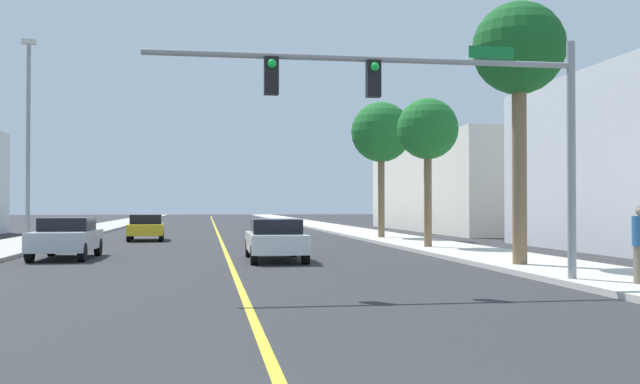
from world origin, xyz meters
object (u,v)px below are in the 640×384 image
at_px(palm_near, 519,54).
at_px(car_yellow, 146,227).
at_px(street_lamp, 28,133).
at_px(palm_far, 381,133).
at_px(car_silver, 66,237).
at_px(palm_mid, 428,131).
at_px(car_white, 275,239).
at_px(traffic_signal_mast, 441,103).

height_order(palm_near, car_yellow, palm_near).
distance_m(street_lamp, palm_far, 18.10).
bearing_deg(palm_near, car_silver, 155.59).
distance_m(car_silver, car_yellow, 12.91).
relative_size(palm_mid, palm_far, 0.85).
bearing_deg(car_white, traffic_signal_mast, -69.95).
xyz_separation_m(street_lamp, car_silver, (2.27, -4.15, -4.06)).
xyz_separation_m(palm_near, car_silver, (-14.00, 6.35, -5.62)).
relative_size(street_lamp, car_yellow, 2.07).
xyz_separation_m(street_lamp, palm_far, (16.50, 7.38, 0.98)).
height_order(palm_far, car_white, palm_far).
distance_m(car_silver, car_white, 7.45).
bearing_deg(palm_far, traffic_signal_mast, -100.40).
height_order(street_lamp, car_silver, street_lamp).
height_order(street_lamp, palm_near, street_lamp).
bearing_deg(car_silver, car_white, 165.97).
distance_m(traffic_signal_mast, car_yellow, 25.01).
distance_m(street_lamp, palm_mid, 16.36).
relative_size(traffic_signal_mast, palm_mid, 1.62).
xyz_separation_m(traffic_signal_mast, palm_near, (3.80, 4.11, 2.14)).
distance_m(traffic_signal_mast, palm_far, 22.41).
distance_m(street_lamp, car_yellow, 10.36).
distance_m(street_lamp, car_white, 11.98).
xyz_separation_m(car_white, car_yellow, (-5.49, 14.76, -0.00)).
bearing_deg(car_white, car_yellow, 110.95).
relative_size(traffic_signal_mast, car_white, 2.21).
bearing_deg(palm_mid, palm_far, 88.63).
xyz_separation_m(traffic_signal_mast, street_lamp, (-12.47, 14.61, 0.57)).
xyz_separation_m(palm_mid, car_yellow, (-12.32, 10.21, -4.28)).
bearing_deg(car_silver, street_lamp, -60.05).
bearing_deg(palm_mid, traffic_signal_mast, -106.32).
xyz_separation_m(traffic_signal_mast, palm_mid, (3.82, 13.05, 0.77)).
distance_m(traffic_signal_mast, street_lamp, 19.21).
height_order(palm_mid, car_white, palm_mid).
distance_m(street_lamp, palm_near, 19.42).
distance_m(traffic_signal_mast, palm_near, 5.99).
relative_size(palm_mid, car_silver, 1.49).
bearing_deg(palm_far, palm_near, -90.76).
relative_size(palm_near, car_yellow, 1.90).
relative_size(car_silver, car_white, 0.92).
bearing_deg(car_yellow, palm_near, -60.01).
bearing_deg(traffic_signal_mast, car_yellow, 110.06).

